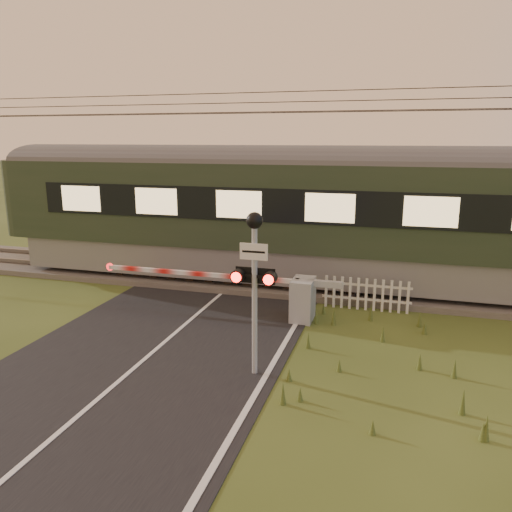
% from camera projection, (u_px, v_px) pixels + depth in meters
% --- Properties ---
extents(ground, '(160.00, 160.00, 0.00)m').
position_uv_depth(ground, '(146.00, 359.00, 10.94)').
color(ground, '#39471B').
rests_on(ground, ground).
extents(road, '(6.00, 140.00, 0.03)m').
position_uv_depth(road, '(141.00, 363.00, 10.72)').
color(road, black).
rests_on(road, ground).
extents(track_bed, '(140.00, 3.40, 0.39)m').
position_uv_depth(track_bed, '(238.00, 278.00, 17.01)').
color(track_bed, '#47423D').
rests_on(track_bed, ground).
extents(overhead_wires, '(120.00, 0.62, 0.62)m').
position_uv_depth(overhead_wires, '(236.00, 105.00, 15.70)').
color(overhead_wires, black).
rests_on(overhead_wires, ground).
extents(boom_gate, '(6.89, 0.87, 1.16)m').
position_uv_depth(boom_gate, '(291.00, 296.00, 13.25)').
color(boom_gate, gray).
rests_on(boom_gate, ground).
extents(crossing_signal, '(0.85, 0.35, 3.35)m').
position_uv_depth(crossing_signal, '(255.00, 265.00, 9.74)').
color(crossing_signal, gray).
rests_on(crossing_signal, ground).
extents(picket_fence, '(2.47, 0.08, 0.92)m').
position_uv_depth(picket_fence, '(366.00, 294.00, 13.95)').
color(picket_fence, silver).
rests_on(picket_fence, ground).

